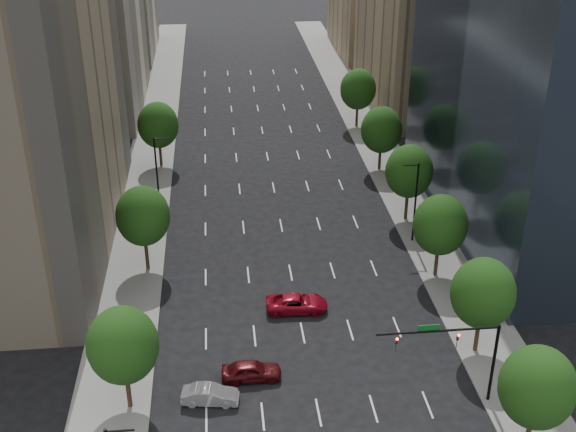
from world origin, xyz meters
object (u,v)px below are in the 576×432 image
object	(u,v)px
traffic_signal	(463,348)
car_red_far	(297,303)
car_maroon	(251,371)
car_silver	(210,395)

from	to	relation	value
traffic_signal	car_red_far	bearing A→B (deg)	128.33
traffic_signal	car_maroon	size ratio (longest dim) A/B	1.93
car_maroon	car_red_far	bearing A→B (deg)	-26.73
traffic_signal	car_maroon	world-z (taller)	traffic_signal
traffic_signal	car_silver	distance (m)	19.15
car_red_far	car_silver	bearing A→B (deg)	148.30
traffic_signal	car_red_far	distance (m)	17.73
car_maroon	car_silver	distance (m)	4.06
car_maroon	car_red_far	world-z (taller)	car_maroon
car_silver	car_red_far	bearing A→B (deg)	-26.75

